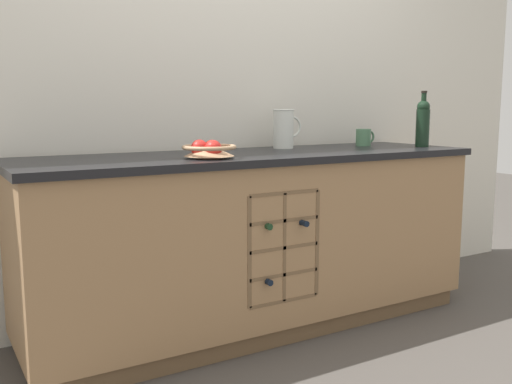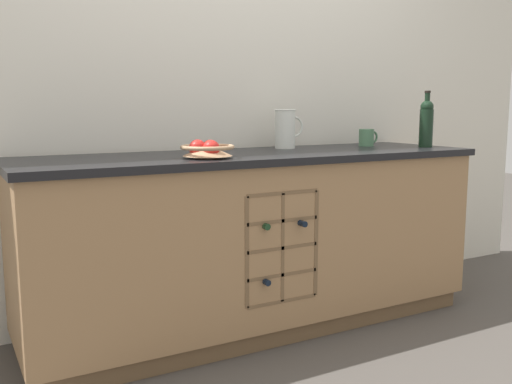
{
  "view_description": "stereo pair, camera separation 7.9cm",
  "coord_description": "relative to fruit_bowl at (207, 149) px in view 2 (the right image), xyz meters",
  "views": [
    {
      "loc": [
        -1.43,
        -2.4,
        1.11
      ],
      "look_at": [
        0.0,
        0.0,
        0.69
      ],
      "focal_mm": 40.0,
      "sensor_mm": 36.0,
      "label": 1
    },
    {
      "loc": [
        -1.36,
        -2.44,
        1.11
      ],
      "look_at": [
        0.0,
        0.0,
        0.69
      ],
      "focal_mm": 40.0,
      "sensor_mm": 36.0,
      "label": 2
    }
  ],
  "objects": [
    {
      "name": "standing_wine_bottle",
      "position": [
        1.35,
        0.04,
        0.1
      ],
      "size": [
        0.08,
        0.08,
        0.31
      ],
      "color": "black",
      "rests_on": "kitchen_island"
    },
    {
      "name": "kitchen_island",
      "position": [
        0.33,
        0.15,
        -0.47
      ],
      "size": [
        2.32,
        0.7,
        0.88
      ],
      "color": "brown",
      "rests_on": "ground_plane"
    },
    {
      "name": "back_wall",
      "position": [
        0.33,
        0.54,
        0.35
      ],
      "size": [
        4.68,
        0.06,
        2.55
      ],
      "primitive_type": "cube",
      "color": "silver",
      "rests_on": "ground_plane"
    },
    {
      "name": "ceramic_mug",
      "position": [
        1.13,
        0.27,
        0.01
      ],
      "size": [
        0.13,
        0.09,
        0.1
      ],
      "color": "#4C7A56",
      "rests_on": "kitchen_island"
    },
    {
      "name": "ground_plane",
      "position": [
        0.33,
        0.15,
        -0.92
      ],
      "size": [
        14.0,
        14.0,
        0.0
      ],
      "primitive_type": "plane",
      "color": "#4C4742"
    },
    {
      "name": "fruit_bowl",
      "position": [
        0.0,
        0.0,
        0.0
      ],
      "size": [
        0.24,
        0.24,
        0.08
      ],
      "color": "tan",
      "rests_on": "kitchen_island"
    },
    {
      "name": "white_pitcher",
      "position": [
        0.62,
        0.34,
        0.07
      ],
      "size": [
        0.17,
        0.12,
        0.21
      ],
      "color": "silver",
      "rests_on": "kitchen_island"
    }
  ]
}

